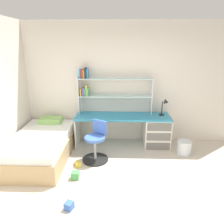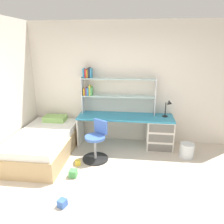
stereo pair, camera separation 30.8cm
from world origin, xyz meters
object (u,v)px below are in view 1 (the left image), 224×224
toy_block_green_0 (75,175)px  toy_block_yellow_2 (78,164)px  swivel_chair (96,145)px  desk (147,129)px  desk_lamp (165,105)px  toy_block_blue_1 (69,206)px  bookshelf_hutch (106,88)px  bed_platform (42,146)px  waste_bin (184,148)px

toy_block_green_0 → toy_block_yellow_2: size_ratio=1.35×
toy_block_yellow_2 → swivel_chair: bearing=40.8°
desk → desk_lamp: desk_lamp is taller
desk_lamp → swivel_chair: desk_lamp is taller
toy_block_yellow_2 → toy_block_blue_1: bearing=-86.1°
desk → bookshelf_hutch: bookshelf_hutch is taller
bed_platform → desk: bearing=15.9°
desk → waste_bin: size_ratio=7.12×
desk_lamp → toy_block_blue_1: bearing=-129.3°
desk_lamp → toy_block_blue_1: size_ratio=3.41×
bed_platform → toy_block_yellow_2: (0.80, -0.32, -0.21)m
bookshelf_hutch → swivel_chair: bookshelf_hutch is taller
desk_lamp → swivel_chair: 1.76m
bed_platform → toy_block_yellow_2: 0.89m
desk_lamp → toy_block_yellow_2: 2.24m
bookshelf_hutch → bed_platform: size_ratio=0.88×
desk → bed_platform: 2.30m
bookshelf_hutch → desk_lamp: bookshelf_hutch is taller
toy_block_blue_1 → bed_platform: bearing=121.6°
desk → swivel_chair: bearing=-148.2°
bookshelf_hutch → waste_bin: bearing=-18.8°
toy_block_blue_1 → desk: bearing=56.9°
bed_platform → toy_block_blue_1: bearing=-58.4°
waste_bin → desk: bearing=151.9°
waste_bin → toy_block_yellow_2: waste_bin is taller
desk_lamp → waste_bin: (0.37, -0.43, -0.82)m
bookshelf_hutch → waste_bin: bookshelf_hutch is taller
toy_block_blue_1 → toy_block_yellow_2: toy_block_blue_1 is taller
bed_platform → toy_block_blue_1: 1.68m
toy_block_yellow_2 → desk_lamp: bearing=29.0°
desk → bookshelf_hutch: size_ratio=1.27×
bookshelf_hutch → desk_lamp: 1.37m
bed_platform → waste_bin: size_ratio=6.36×
swivel_chair → desk_lamp: bearing=26.0°
toy_block_blue_1 → toy_block_yellow_2: (-0.08, 1.10, -0.01)m
swivel_chair → toy_block_yellow_2: (-0.31, -0.27, -0.27)m
toy_block_green_0 → toy_block_blue_1: 0.72m
waste_bin → toy_block_blue_1: 2.66m
desk_lamp → bed_platform: 2.76m
swivel_chair → bed_platform: 1.12m
desk → waste_bin: desk is taller
toy_block_green_0 → desk: bearing=43.8°
toy_block_green_0 → toy_block_blue_1: (0.05, -0.72, -0.01)m
swivel_chair → toy_block_green_0: bearing=-114.1°
bed_platform → toy_block_blue_1: size_ratio=16.76×
desk → bed_platform: bearing=-164.1°
toy_block_green_0 → toy_block_yellow_2: bearing=93.2°
waste_bin → bed_platform: bearing=-175.4°
bookshelf_hutch → toy_block_green_0: bookshelf_hutch is taller
bookshelf_hutch → bed_platform: (-1.26, -0.81, -1.05)m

